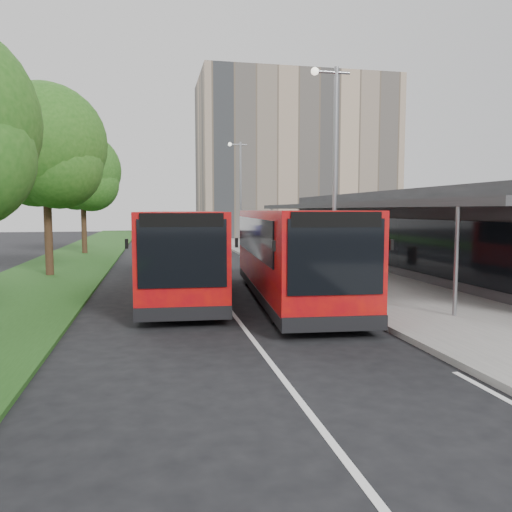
{
  "coord_description": "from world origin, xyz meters",
  "views": [
    {
      "loc": [
        -2.26,
        -15.28,
        3.08
      ],
      "look_at": [
        1.17,
        1.47,
        1.5
      ],
      "focal_mm": 35.0,
      "sensor_mm": 36.0,
      "label": 1
    }
  ],
  "objects": [
    {
      "name": "tree_far",
      "position": [
        -7.01,
        21.05,
        5.41
      ],
      "size": [
        5.22,
        5.22,
        8.38
      ],
      "color": "#362415",
      "rests_on": "ground"
    },
    {
      "name": "bus_second",
      "position": [
        -1.23,
        2.83,
        1.55
      ],
      "size": [
        3.37,
        10.84,
        3.03
      ],
      "rotation": [
        0.0,
        0.0,
        -0.06
      ],
      "color": "red",
      "rests_on": "ground"
    },
    {
      "name": "bollard",
      "position": [
        4.98,
        18.08,
        0.69
      ],
      "size": [
        0.22,
        0.22,
        1.08
      ],
      "primitive_type": "cylinder",
      "rotation": [
        0.0,
        0.0,
        0.36
      ],
      "color": "yellow",
      "rests_on": "pavement"
    },
    {
      "name": "office_block",
      "position": [
        14.0,
        42.0,
        9.0
      ],
      "size": [
        22.0,
        12.0,
        18.0
      ],
      "primitive_type": "cube",
      "color": "tan",
      "rests_on": "ground"
    },
    {
      "name": "car_near",
      "position": [
        1.86,
        38.42,
        0.54
      ],
      "size": [
        2.49,
        3.41,
        1.08
      ],
      "primitive_type": "imported",
      "rotation": [
        0.0,
        0.0,
        0.43
      ],
      "color": "#4F0B0C",
      "rests_on": "ground"
    },
    {
      "name": "kerb_dashes",
      "position": [
        3.3,
        19.0,
        0.01
      ],
      "size": [
        0.12,
        56.0,
        0.01
      ],
      "color": "silver",
      "rests_on": "ground"
    },
    {
      "name": "station_building",
      "position": [
        10.86,
        8.0,
        2.04
      ],
      "size": [
        7.7,
        26.0,
        4.0
      ],
      "color": "#2A2A2C",
      "rests_on": "ground"
    },
    {
      "name": "lamp_post_far",
      "position": [
        4.12,
        22.0,
        4.72
      ],
      "size": [
        1.44,
        0.28,
        8.0
      ],
      "color": "gray",
      "rests_on": "pavement"
    },
    {
      "name": "tree_mid",
      "position": [
        -7.01,
        9.05,
        5.67
      ],
      "size": [
        5.47,
        5.47,
        8.79
      ],
      "color": "#362415",
      "rests_on": "ground"
    },
    {
      "name": "pavement",
      "position": [
        6.0,
        20.0,
        0.07
      ],
      "size": [
        5.0,
        80.0,
        0.15
      ],
      "primitive_type": "cube",
      "color": "slate",
      "rests_on": "ground"
    },
    {
      "name": "litter_bin",
      "position": [
        5.39,
        9.49,
        0.62
      ],
      "size": [
        0.55,
        0.55,
        0.93
      ],
      "primitive_type": "cylinder",
      "rotation": [
        0.0,
        0.0,
        0.07
      ],
      "color": "#362016",
      "rests_on": "pavement"
    },
    {
      "name": "ground",
      "position": [
        0.0,
        0.0,
        0.0
      ],
      "size": [
        120.0,
        120.0,
        0.0
      ],
      "primitive_type": "plane",
      "color": "black",
      "rests_on": "ground"
    },
    {
      "name": "lane_centre_line",
      "position": [
        0.0,
        15.0,
        0.01
      ],
      "size": [
        0.12,
        70.0,
        0.01
      ],
      "primitive_type": "cube",
      "color": "silver",
      "rests_on": "ground"
    },
    {
      "name": "grass_verge",
      "position": [
        -7.0,
        20.0,
        0.05
      ],
      "size": [
        5.0,
        80.0,
        0.1
      ],
      "primitive_type": "cube",
      "color": "#1D4415",
      "rests_on": "ground"
    },
    {
      "name": "lamp_post_near",
      "position": [
        4.12,
        2.0,
        4.72
      ],
      "size": [
        1.44,
        0.28,
        8.0
      ],
      "color": "gray",
      "rests_on": "pavement"
    },
    {
      "name": "bus_main",
      "position": [
        2.31,
        0.99,
        1.57
      ],
      "size": [
        3.59,
        11.0,
        3.06
      ],
      "rotation": [
        0.0,
        0.0,
        -0.08
      ],
      "color": "red",
      "rests_on": "ground"
    },
    {
      "name": "car_far",
      "position": [
        -1.7,
        42.65,
        0.65
      ],
      "size": [
        1.99,
        4.11,
        1.3
      ],
      "primitive_type": "imported",
      "rotation": [
        0.0,
        0.0,
        -0.16
      ],
      "color": "navy",
      "rests_on": "ground"
    }
  ]
}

